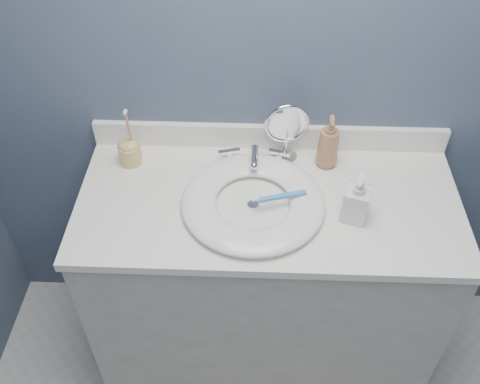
{
  "coord_description": "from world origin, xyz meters",
  "views": [
    {
      "loc": [
        -0.05,
        -0.22,
        2.09
      ],
      "look_at": [
        -0.09,
        0.94,
        0.94
      ],
      "focal_mm": 40.0,
      "sensor_mm": 36.0,
      "label": 1
    }
  ],
  "objects_px": {
    "makeup_mirror": "(286,130)",
    "toothbrush_holder": "(130,151)",
    "soap_bottle_amber": "(329,142)",
    "soap_bottle_clear": "(357,197)"
  },
  "relations": [
    {
      "from": "makeup_mirror",
      "to": "toothbrush_holder",
      "type": "distance_m",
      "value": 0.53
    },
    {
      "from": "makeup_mirror",
      "to": "soap_bottle_amber",
      "type": "distance_m",
      "value": 0.14
    },
    {
      "from": "toothbrush_holder",
      "to": "soap_bottle_amber",
      "type": "bearing_deg",
      "value": 1.39
    },
    {
      "from": "makeup_mirror",
      "to": "soap_bottle_amber",
      "type": "height_order",
      "value": "makeup_mirror"
    },
    {
      "from": "soap_bottle_amber",
      "to": "soap_bottle_clear",
      "type": "bearing_deg",
      "value": -70.63
    },
    {
      "from": "soap_bottle_clear",
      "to": "toothbrush_holder",
      "type": "xyz_separation_m",
      "value": [
        -0.73,
        0.23,
        -0.03
      ]
    },
    {
      "from": "soap_bottle_clear",
      "to": "toothbrush_holder",
      "type": "bearing_deg",
      "value": 179.94
    },
    {
      "from": "makeup_mirror",
      "to": "toothbrush_holder",
      "type": "xyz_separation_m",
      "value": [
        -0.52,
        -0.04,
        -0.07
      ]
    },
    {
      "from": "toothbrush_holder",
      "to": "makeup_mirror",
      "type": "bearing_deg",
      "value": 4.73
    },
    {
      "from": "soap_bottle_amber",
      "to": "toothbrush_holder",
      "type": "height_order",
      "value": "toothbrush_holder"
    }
  ]
}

